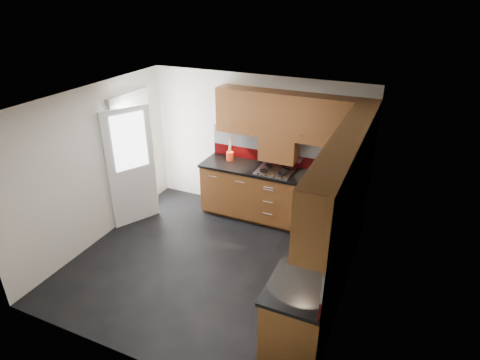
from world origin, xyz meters
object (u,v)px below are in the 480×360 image
at_px(utensil_pot, 230,155).
at_px(toaster, 321,170).
at_px(food_processor, 342,190).
at_px(gas_hob, 275,171).

height_order(utensil_pot, toaster, utensil_pot).
bearing_deg(food_processor, gas_hob, 156.67).
bearing_deg(utensil_pot, gas_hob, -8.59).
distance_m(utensil_pot, food_processor, 2.13).
xyz_separation_m(utensil_pot, toaster, (1.57, 0.04, -0.01)).
xyz_separation_m(gas_hob, food_processor, (1.17, -0.50, 0.13)).
bearing_deg(food_processor, toaster, 124.06).
bearing_deg(toaster, gas_hob, -166.47).
height_order(toaster, food_processor, food_processor).
xyz_separation_m(toaster, food_processor, (0.46, -0.67, 0.05)).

